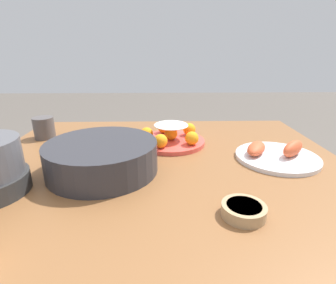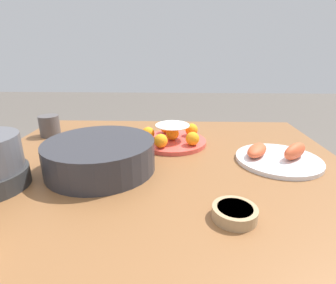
# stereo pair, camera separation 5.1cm
# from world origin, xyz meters

# --- Properties ---
(dining_table) EXTENTS (1.21, 1.04, 0.74)m
(dining_table) POSITION_xyz_m (0.00, 0.00, 0.65)
(dining_table) COLOR brown
(dining_table) RESTS_ON ground_plane
(cake_plate) EXTENTS (0.26, 0.26, 0.08)m
(cake_plate) POSITION_xyz_m (-0.03, -0.19, 0.77)
(cake_plate) COLOR #E04C42
(cake_plate) RESTS_ON dining_table
(serving_bowl) EXTENTS (0.33, 0.33, 0.09)m
(serving_bowl) POSITION_xyz_m (0.19, 0.05, 0.79)
(serving_bowl) COLOR #2D2D33
(serving_bowl) RESTS_ON dining_table
(sauce_bowl) EXTENTS (0.10, 0.10, 0.03)m
(sauce_bowl) POSITION_xyz_m (-0.17, 0.29, 0.76)
(sauce_bowl) COLOR tan
(sauce_bowl) RESTS_ON dining_table
(seafood_platter) EXTENTS (0.27, 0.27, 0.07)m
(seafood_platter) POSITION_xyz_m (-0.38, -0.03, 0.76)
(seafood_platter) COLOR silver
(seafood_platter) RESTS_ON dining_table
(cup_near) EXTENTS (0.08, 0.08, 0.09)m
(cup_near) POSITION_xyz_m (0.50, -0.27, 0.78)
(cup_near) COLOR #4C4747
(cup_near) RESTS_ON dining_table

